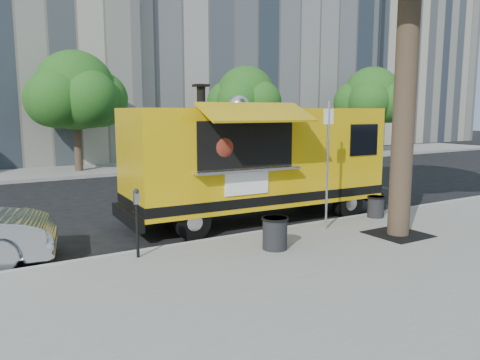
{
  "coord_description": "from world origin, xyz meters",
  "views": [
    {
      "loc": [
        -5.81,
        -9.75,
        2.94
      ],
      "look_at": [
        0.1,
        0.0,
        1.24
      ],
      "focal_mm": 35.0,
      "sensor_mm": 36.0,
      "label": 1
    }
  ],
  "objects_px": {
    "far_tree_b": "(75,91)",
    "parking_meter": "(137,215)",
    "food_truck": "(256,159)",
    "sign_post": "(328,158)",
    "far_tree_d": "(372,96)",
    "far_tree_c": "(246,96)",
    "trash_bin_left": "(275,232)",
    "trash_bin_right": "(376,206)"
  },
  "relations": [
    {
      "from": "far_tree_c",
      "to": "food_truck",
      "type": "bearing_deg",
      "value": -120.84
    },
    {
      "from": "parking_meter",
      "to": "trash_bin_left",
      "type": "distance_m",
      "value": 2.76
    },
    {
      "from": "far_tree_d",
      "to": "sign_post",
      "type": "xyz_separation_m",
      "value": [
        -16.45,
        -14.15,
        -2.04
      ]
    },
    {
      "from": "trash_bin_left",
      "to": "trash_bin_right",
      "type": "height_order",
      "value": "trash_bin_left"
    },
    {
      "from": "far_tree_b",
      "to": "far_tree_c",
      "type": "height_order",
      "value": "far_tree_b"
    },
    {
      "from": "far_tree_b",
      "to": "sign_post",
      "type": "height_order",
      "value": "far_tree_b"
    },
    {
      "from": "far_tree_c",
      "to": "food_truck",
      "type": "height_order",
      "value": "far_tree_c"
    },
    {
      "from": "far_tree_b",
      "to": "parking_meter",
      "type": "relative_size",
      "value": 4.12
    },
    {
      "from": "far_tree_c",
      "to": "food_truck",
      "type": "relative_size",
      "value": 0.72
    },
    {
      "from": "far_tree_d",
      "to": "sign_post",
      "type": "relative_size",
      "value": 1.88
    },
    {
      "from": "trash_bin_right",
      "to": "trash_bin_left",
      "type": "bearing_deg",
      "value": -166.2
    },
    {
      "from": "far_tree_c",
      "to": "trash_bin_right",
      "type": "height_order",
      "value": "far_tree_c"
    },
    {
      "from": "trash_bin_left",
      "to": "trash_bin_right",
      "type": "distance_m",
      "value": 4.06
    },
    {
      "from": "food_truck",
      "to": "trash_bin_left",
      "type": "xyz_separation_m",
      "value": [
        -1.37,
        -2.82,
        -1.17
      ]
    },
    {
      "from": "far_tree_b",
      "to": "food_truck",
      "type": "distance_m",
      "value": 12.49
    },
    {
      "from": "far_tree_d",
      "to": "food_truck",
      "type": "height_order",
      "value": "far_tree_d"
    },
    {
      "from": "far_tree_b",
      "to": "sign_post",
      "type": "bearing_deg",
      "value": -79.85
    },
    {
      "from": "parking_meter",
      "to": "food_truck",
      "type": "height_order",
      "value": "food_truck"
    },
    {
      "from": "far_tree_b",
      "to": "far_tree_d",
      "type": "xyz_separation_m",
      "value": [
        19.0,
        -0.1,
        0.06
      ]
    },
    {
      "from": "far_tree_d",
      "to": "food_truck",
      "type": "bearing_deg",
      "value": -144.79
    },
    {
      "from": "far_tree_c",
      "to": "far_tree_d",
      "type": "bearing_deg",
      "value": 1.15
    },
    {
      "from": "far_tree_b",
      "to": "far_tree_c",
      "type": "relative_size",
      "value": 1.06
    },
    {
      "from": "far_tree_c",
      "to": "far_tree_d",
      "type": "xyz_separation_m",
      "value": [
        10.0,
        0.2,
        0.17
      ]
    },
    {
      "from": "far_tree_b",
      "to": "sign_post",
      "type": "xyz_separation_m",
      "value": [
        2.55,
        -14.25,
        -1.98
      ]
    },
    {
      "from": "far_tree_c",
      "to": "food_truck",
      "type": "xyz_separation_m",
      "value": [
        -7.07,
        -11.85,
        -2.05
      ]
    },
    {
      "from": "far_tree_d",
      "to": "trash_bin_left",
      "type": "distance_m",
      "value": 23.93
    },
    {
      "from": "sign_post",
      "to": "far_tree_d",
      "type": "bearing_deg",
      "value": 40.7
    },
    {
      "from": "far_tree_d",
      "to": "trash_bin_right",
      "type": "xyz_separation_m",
      "value": [
        -14.5,
        -13.9,
        -3.44
      ]
    },
    {
      "from": "far_tree_c",
      "to": "trash_bin_right",
      "type": "xyz_separation_m",
      "value": [
        -4.5,
        -13.7,
        -3.27
      ]
    },
    {
      "from": "far_tree_b",
      "to": "trash_bin_right",
      "type": "xyz_separation_m",
      "value": [
        4.5,
        -14.0,
        -3.38
      ]
    },
    {
      "from": "sign_post",
      "to": "food_truck",
      "type": "bearing_deg",
      "value": 106.52
    },
    {
      "from": "parking_meter",
      "to": "food_truck",
      "type": "xyz_separation_m",
      "value": [
        3.93,
        1.9,
        0.69
      ]
    },
    {
      "from": "far_tree_c",
      "to": "sign_post",
      "type": "distance_m",
      "value": 15.48
    },
    {
      "from": "far_tree_d",
      "to": "sign_post",
      "type": "distance_m",
      "value": 21.79
    },
    {
      "from": "far_tree_c",
      "to": "trash_bin_left",
      "type": "height_order",
      "value": "far_tree_c"
    },
    {
      "from": "parking_meter",
      "to": "far_tree_b",
      "type": "bearing_deg",
      "value": 81.9
    },
    {
      "from": "far_tree_c",
      "to": "parking_meter",
      "type": "height_order",
      "value": "far_tree_c"
    },
    {
      "from": "far_tree_b",
      "to": "sign_post",
      "type": "relative_size",
      "value": 1.83
    },
    {
      "from": "far_tree_c",
      "to": "parking_meter",
      "type": "relative_size",
      "value": 3.9
    },
    {
      "from": "far_tree_d",
      "to": "trash_bin_left",
      "type": "bearing_deg",
      "value": -141.13
    },
    {
      "from": "far_tree_b",
      "to": "parking_meter",
      "type": "distance_m",
      "value": 14.48
    },
    {
      "from": "far_tree_b",
      "to": "trash_bin_right",
      "type": "distance_m",
      "value": 15.09
    }
  ]
}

